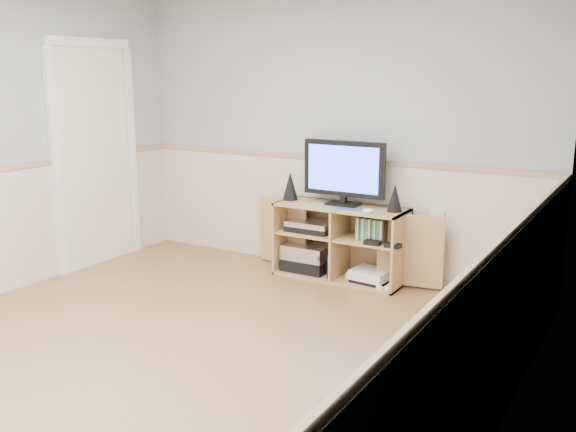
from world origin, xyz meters
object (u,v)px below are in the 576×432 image
Objects in this scene: keyboard at (351,210)px; media_cabinet at (343,240)px; monitor at (344,170)px; game_consoles at (370,276)px.

media_cabinet is at bearing 118.15° from keyboard.
monitor is 0.93m from game_consoles.
media_cabinet is at bearing 167.57° from game_consoles.
media_cabinet is 3.93× the size of game_consoles.
keyboard is at bearing -50.36° from media_cabinet.
game_consoles is (0.30, -0.06, -0.88)m from monitor.
media_cabinet is 2.39× the size of monitor.
keyboard is (0.16, -0.19, 0.32)m from media_cabinet.
game_consoles is (0.14, 0.13, -0.59)m from keyboard.
keyboard is at bearing -49.71° from monitor.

